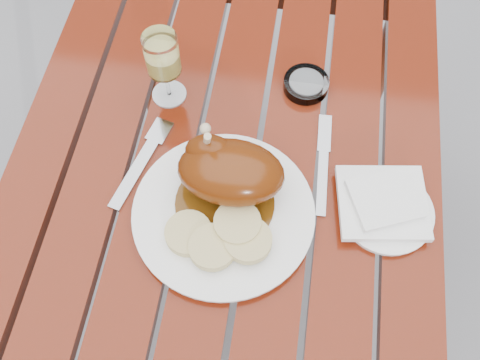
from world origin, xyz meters
name	(u,v)px	position (x,y,z in m)	size (l,w,h in m)	color
ground	(231,284)	(0.00, 0.00, 0.00)	(60.00, 60.00, 0.00)	slate
table	(228,238)	(0.00, 0.00, 0.38)	(0.80, 1.20, 0.75)	maroon
dinner_plate	(224,214)	(0.02, -0.11, 0.76)	(0.32, 0.32, 0.02)	white
roast_duck	(227,171)	(0.02, -0.06, 0.82)	(0.19, 0.18, 0.13)	#4F2B09
bread_dumplings	(221,236)	(0.02, -0.16, 0.79)	(0.18, 0.13, 0.03)	#CEBE7D
wine_glass	(164,68)	(-0.13, 0.14, 0.83)	(0.07, 0.07, 0.16)	#EDE36B
side_plate	(386,212)	(0.30, -0.06, 0.76)	(0.17, 0.17, 0.01)	white
napkin	(382,203)	(0.29, -0.05, 0.77)	(0.15, 0.14, 0.01)	white
ashtray	(306,84)	(0.13, 0.20, 0.76)	(0.09, 0.09, 0.02)	#B2B7BC
fork	(139,167)	(-0.16, -0.04, 0.75)	(0.02, 0.19, 0.01)	gray
knife	(323,171)	(0.18, 0.01, 0.75)	(0.02, 0.18, 0.01)	gray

